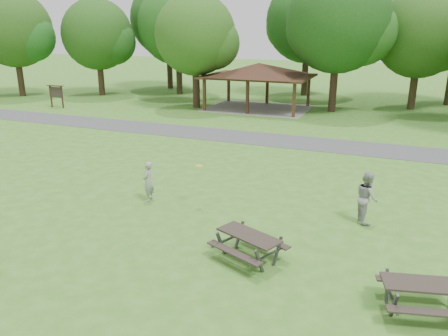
% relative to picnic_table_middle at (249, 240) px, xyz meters
% --- Properties ---
extents(ground, '(160.00, 160.00, 0.00)m').
position_rel_picnic_table_middle_xyz_m(ground, '(-3.46, 0.15, -0.62)').
color(ground, '#3B7421').
rests_on(ground, ground).
extents(asphalt_path, '(120.00, 3.20, 0.02)m').
position_rel_picnic_table_middle_xyz_m(asphalt_path, '(-3.46, 14.15, -0.61)').
color(asphalt_path, '#434446').
rests_on(asphalt_path, ground).
extents(pavilion, '(8.60, 7.01, 3.76)m').
position_rel_picnic_table_middle_xyz_m(pavilion, '(-7.46, 24.15, 2.44)').
color(pavilion, '#3A2415').
rests_on(pavilion, ground).
extents(notice_board, '(1.60, 0.30, 1.88)m').
position_rel_picnic_table_middle_xyz_m(notice_board, '(-23.46, 18.15, 0.69)').
color(notice_board, '#321D12').
rests_on(notice_board, ground).
extents(tree_row_a, '(7.56, 7.20, 9.97)m').
position_rel_picnic_table_middle_xyz_m(tree_row_a, '(-31.37, 22.18, 5.53)').
color(tree_row_a, black).
rests_on(tree_row_a, ground).
extents(tree_row_b, '(7.14, 6.80, 9.28)m').
position_rel_picnic_table_middle_xyz_m(tree_row_b, '(-24.38, 25.68, 5.05)').
color(tree_row_b, '#322016').
rests_on(tree_row_b, ground).
extents(tree_row_c, '(8.19, 7.80, 10.67)m').
position_rel_picnic_table_middle_xyz_m(tree_row_c, '(-17.36, 29.18, 5.92)').
color(tree_row_c, black).
rests_on(tree_row_c, ground).
extents(tree_row_d, '(6.93, 6.60, 9.27)m').
position_rel_picnic_table_middle_xyz_m(tree_row_d, '(-12.38, 22.68, 5.15)').
color(tree_row_d, black).
rests_on(tree_row_d, ground).
extents(tree_row_e, '(8.40, 8.00, 11.02)m').
position_rel_picnic_table_middle_xyz_m(tree_row_e, '(-1.36, 25.18, 6.16)').
color(tree_row_e, black).
rests_on(tree_row_e, ground).
extents(tree_row_f, '(7.35, 7.00, 9.55)m').
position_rel_picnic_table_middle_xyz_m(tree_row_f, '(4.63, 28.68, 5.22)').
color(tree_row_f, '#302215').
rests_on(tree_row_f, ground).
extents(tree_deep_a, '(8.40, 8.00, 11.38)m').
position_rel_picnic_table_middle_xyz_m(tree_deep_a, '(-20.36, 32.68, 6.51)').
color(tree_deep_a, black).
rests_on(tree_deep_a, ground).
extents(tree_deep_b, '(8.40, 8.00, 11.13)m').
position_rel_picnic_table_middle_xyz_m(tree_deep_b, '(-5.36, 33.18, 6.27)').
color(tree_deep_b, black).
rests_on(tree_deep_b, ground).
extents(picnic_table_middle, '(2.39, 2.18, 0.84)m').
position_rel_picnic_table_middle_xyz_m(picnic_table_middle, '(0.00, 0.00, 0.00)').
color(picnic_table_middle, black).
rests_on(picnic_table_middle, ground).
extents(picnic_table_far, '(2.25, 1.96, 0.84)m').
position_rel_picnic_table_middle_xyz_m(picnic_table_far, '(4.67, -0.85, -0.00)').
color(picnic_table_far, black).
rests_on(picnic_table_far, ground).
extents(frisbee_in_flight, '(0.33, 0.33, 0.02)m').
position_rel_picnic_table_middle_xyz_m(frisbee_in_flight, '(-3.08, 3.18, 0.98)').
color(frisbee_in_flight, gold).
rests_on(frisbee_in_flight, ground).
extents(frisbee_thrower, '(0.46, 0.63, 1.59)m').
position_rel_picnic_table_middle_xyz_m(frisbee_thrower, '(-5.15, 2.89, 0.18)').
color(frisbee_thrower, gray).
rests_on(frisbee_thrower, ground).
extents(frisbee_catcher, '(0.99, 1.09, 1.83)m').
position_rel_picnic_table_middle_xyz_m(frisbee_catcher, '(2.94, 4.04, 0.29)').
color(frisbee_catcher, '#97979A').
rests_on(frisbee_catcher, ground).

